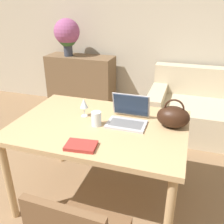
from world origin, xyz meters
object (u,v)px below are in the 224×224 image
at_px(couch, 205,113).
at_px(drinking_glass, 96,119).
at_px(flower_vase, 67,34).
at_px(laptop, 129,115).
at_px(wine_glass, 84,104).
at_px(handbag, 173,117).

relative_size(couch, drinking_glass, 12.93).
relative_size(drinking_glass, flower_vase, 0.21).
height_order(laptop, wine_glass, laptop).
bearing_deg(couch, handbag, -102.84).
distance_m(drinking_glass, flower_vase, 2.17).
bearing_deg(handbag, flower_vase, 136.18).
height_order(laptop, flower_vase, flower_vase).
bearing_deg(flower_vase, wine_glass, -59.50).
distance_m(wine_glass, flower_vase, 1.98).
bearing_deg(couch, laptop, -114.48).
bearing_deg(handbag, drinking_glass, -164.56).
bearing_deg(wine_glass, handbag, 2.62).
distance_m(couch, drinking_glass, 1.96).
bearing_deg(wine_glass, flower_vase, 120.50).
distance_m(laptop, wine_glass, 0.38).
distance_m(laptop, flower_vase, 2.19).
relative_size(laptop, drinking_glass, 2.69).
relative_size(wine_glass, flower_vase, 0.29).
xyz_separation_m(couch, handbag, (-0.34, -1.49, 0.58)).
xyz_separation_m(handbag, flower_vase, (-1.72, 1.65, 0.34)).
bearing_deg(handbag, wine_glass, -177.38).
relative_size(handbag, flower_vase, 0.46).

